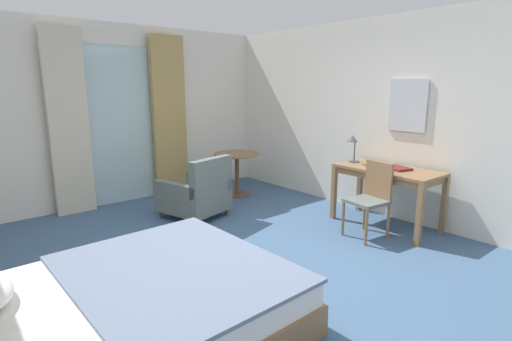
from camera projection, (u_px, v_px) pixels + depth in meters
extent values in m
cube|color=#426084|center=(243.00, 270.00, 3.99)|extent=(5.67, 6.70, 0.10)
cube|color=white|center=(117.00, 115.00, 5.99)|extent=(5.27, 0.12, 2.70)
cube|color=white|center=(390.00, 119.00, 5.32)|extent=(0.12, 6.30, 2.70)
cube|color=silver|center=(121.00, 126.00, 5.98)|extent=(1.10, 0.02, 2.38)
cube|color=beige|center=(69.00, 123.00, 5.39)|extent=(0.52, 0.10, 2.57)
cube|color=tan|center=(169.00, 117.00, 6.37)|extent=(0.57, 0.10, 2.57)
cube|color=olive|center=(132.00, 325.00, 2.79)|extent=(2.22, 1.80, 0.24)
cube|color=white|center=(130.00, 298.00, 2.74)|extent=(2.15, 1.75, 0.18)
cube|color=slate|center=(175.00, 269.00, 2.95)|extent=(1.47, 1.77, 0.03)
cube|color=olive|center=(388.00, 169.00, 4.96)|extent=(0.67, 1.30, 0.04)
cube|color=olive|center=(388.00, 174.00, 4.97)|extent=(0.61, 1.24, 0.08)
cube|color=olive|center=(444.00, 205.00, 4.76)|extent=(0.06, 0.06, 0.73)
cube|color=olive|center=(360.00, 186.00, 5.69)|extent=(0.06, 0.06, 0.73)
cube|color=olive|center=(419.00, 215.00, 4.40)|extent=(0.06, 0.06, 0.73)
cube|color=olive|center=(334.00, 192.00, 5.33)|extent=(0.06, 0.06, 0.73)
cube|color=slate|center=(367.00, 201.00, 4.64)|extent=(0.47, 0.46, 0.04)
cube|color=olive|center=(379.00, 180.00, 4.69)|extent=(0.09, 0.39, 0.44)
cylinder|color=olive|center=(343.00, 218.00, 4.75)|extent=(0.04, 0.04, 0.43)
cylinder|color=olive|center=(366.00, 228.00, 4.44)|extent=(0.04, 0.04, 0.43)
cylinder|color=olive|center=(365.00, 213.00, 4.94)|extent=(0.04, 0.04, 0.43)
cylinder|color=olive|center=(388.00, 221.00, 4.64)|extent=(0.04, 0.04, 0.43)
cylinder|color=#4C4C51|center=(354.00, 161.00, 5.36)|extent=(0.15, 0.15, 0.02)
cylinder|color=#4C4C51|center=(355.00, 150.00, 5.33)|extent=(0.02, 0.02, 0.29)
cone|color=#4C4C51|center=(352.00, 139.00, 5.19)|extent=(0.17, 0.16, 0.13)
cube|color=maroon|center=(397.00, 168.00, 4.89)|extent=(0.31, 0.35, 0.03)
cube|color=slate|center=(194.00, 200.00, 5.43)|extent=(0.91, 0.95, 0.28)
cube|color=slate|center=(211.00, 176.00, 5.16)|extent=(0.74, 0.30, 0.49)
cube|color=slate|center=(208.00, 180.00, 5.64)|extent=(0.30, 0.80, 0.16)
cube|color=slate|center=(176.00, 189.00, 5.13)|extent=(0.30, 0.80, 0.16)
cylinder|color=#4C3D2D|center=(192.00, 203.00, 5.91)|extent=(0.04, 0.04, 0.10)
cylinder|color=#4C3D2D|center=(161.00, 214.00, 5.42)|extent=(0.04, 0.04, 0.10)
cylinder|color=#4C3D2D|center=(227.00, 211.00, 5.53)|extent=(0.04, 0.04, 0.10)
cylinder|color=#4C3D2D|center=(197.00, 224.00, 5.04)|extent=(0.04, 0.04, 0.10)
cylinder|color=olive|center=(237.00, 154.00, 6.40)|extent=(0.75, 0.75, 0.03)
cylinder|color=brown|center=(237.00, 175.00, 6.48)|extent=(0.07, 0.07, 0.68)
cylinder|color=brown|center=(237.00, 194.00, 6.55)|extent=(0.41, 0.41, 0.02)
cube|color=silver|center=(408.00, 105.00, 5.02)|extent=(0.02, 0.52, 0.67)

